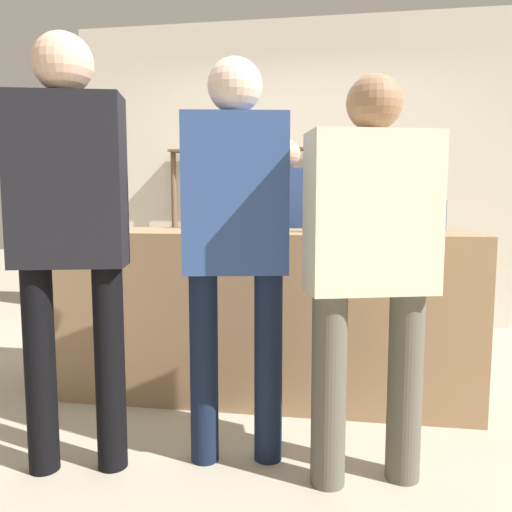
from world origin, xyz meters
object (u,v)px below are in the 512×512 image
object	(u,v)px
counter_bottle_2	(273,209)
counter_bottle_0	(271,209)
counter_bottle_1	(198,208)
customer_left	(69,219)
server_behind_counter	(285,230)
customer_center	(236,230)
customer_right	(370,255)
counter_bottle_3	(440,211)
wine_glass	(265,214)
cork_jar	(326,218)

from	to	relation	value
counter_bottle_2	counter_bottle_0	bearing A→B (deg)	100.60
counter_bottle_0	counter_bottle_1	size ratio (longest dim) A/B	0.96
customer_left	server_behind_counter	bearing A→B (deg)	-36.72
counter_bottle_0	customer_center	world-z (taller)	customer_center
counter_bottle_1	customer_right	distance (m)	1.47
counter_bottle_0	counter_bottle_3	xyz separation A→B (m)	(0.97, 0.17, -0.01)
counter_bottle_2	counter_bottle_3	bearing A→B (deg)	16.40
counter_bottle_0	server_behind_counter	size ratio (longest dim) A/B	0.21
counter_bottle_1	counter_bottle_3	size ratio (longest dim) A/B	1.14
counter_bottle_2	customer_center	bearing A→B (deg)	-96.13
wine_glass	counter_bottle_1	bearing A→B (deg)	139.65
counter_bottle_0	counter_bottle_3	bearing A→B (deg)	10.06
counter_bottle_1	counter_bottle_2	bearing A→B (deg)	-29.79
counter_bottle_0	customer_left	size ratio (longest dim) A/B	0.18
wine_glass	server_behind_counter	distance (m)	0.97
counter_bottle_0	wine_glass	world-z (taller)	counter_bottle_0
customer_left	customer_center	bearing A→B (deg)	-88.70
counter_bottle_2	customer_right	xyz separation A→B (m)	(0.48, -0.78, -0.17)
server_behind_counter	counter_bottle_1	bearing A→B (deg)	-41.86
counter_bottle_2	customer_left	distance (m)	1.14
counter_bottle_2	customer_left	world-z (taller)	customer_left
counter_bottle_0	wine_glass	bearing A→B (deg)	-91.80
counter_bottle_3	cork_jar	xyz separation A→B (m)	(-0.66, -0.25, -0.03)
cork_jar	customer_center	xyz separation A→B (m)	(-0.37, -0.72, -0.03)
server_behind_counter	customer_center	size ratio (longest dim) A/B	0.92
cork_jar	customer_left	world-z (taller)	customer_left
counter_bottle_3	wine_glass	distance (m)	1.06
cork_jar	counter_bottle_3	bearing A→B (deg)	20.88
cork_jar	counter_bottle_2	bearing A→B (deg)	-174.27
wine_glass	server_behind_counter	world-z (taller)	server_behind_counter
counter_bottle_3	server_behind_counter	size ratio (longest dim) A/B	0.19
customer_right	counter_bottle_2	bearing A→B (deg)	15.65
server_behind_counter	counter_bottle_3	bearing A→B (deg)	60.19
counter_bottle_0	customer_center	bearing A→B (deg)	-93.88
counter_bottle_3	wine_glass	world-z (taller)	counter_bottle_3
counter_bottle_3	customer_right	size ratio (longest dim) A/B	0.19
counter_bottle_2	wine_glass	world-z (taller)	counter_bottle_2
wine_glass	cork_jar	world-z (taller)	cork_jar
counter_bottle_0	customer_right	bearing A→B (deg)	-60.55
customer_left	customer_right	bearing A→B (deg)	-99.59
counter_bottle_2	server_behind_counter	distance (m)	0.86
counter_bottle_0	customer_center	size ratio (longest dim) A/B	0.19
wine_glass	customer_right	world-z (taller)	customer_right
server_behind_counter	customer_right	size ratio (longest dim) A/B	0.98
counter_bottle_1	cork_jar	world-z (taller)	counter_bottle_1
customer_right	customer_center	world-z (taller)	customer_center
counter_bottle_1	wine_glass	xyz separation A→B (m)	(0.49, -0.41, -0.03)
server_behind_counter	customer_left	size ratio (longest dim) A/B	0.88
counter_bottle_1	customer_right	size ratio (longest dim) A/B	0.22
counter_bottle_3	customer_left	size ratio (longest dim) A/B	0.17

